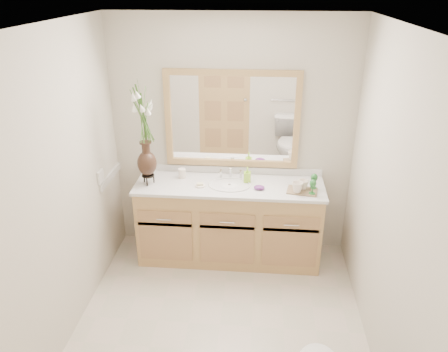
# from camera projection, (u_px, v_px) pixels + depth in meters

# --- Properties ---
(floor) EXTENTS (2.60, 2.60, 0.00)m
(floor) POSITION_uv_depth(u_px,v_px,m) (220.00, 325.00, 3.68)
(floor) COLOR beige
(floor) RESTS_ON ground
(ceiling) EXTENTS (2.40, 2.60, 0.02)m
(ceiling) POSITION_uv_depth(u_px,v_px,m) (218.00, 25.00, 2.68)
(ceiling) COLOR white
(ceiling) RESTS_ON wall_back
(wall_back) EXTENTS (2.40, 0.02, 2.40)m
(wall_back) POSITION_uv_depth(u_px,v_px,m) (232.00, 139.00, 4.36)
(wall_back) COLOR beige
(wall_back) RESTS_ON floor
(wall_front) EXTENTS (2.40, 0.02, 2.40)m
(wall_front) POSITION_uv_depth(u_px,v_px,m) (192.00, 328.00, 2.00)
(wall_front) COLOR beige
(wall_front) RESTS_ON floor
(wall_left) EXTENTS (0.02, 2.60, 2.40)m
(wall_left) POSITION_uv_depth(u_px,v_px,m) (60.00, 192.00, 3.27)
(wall_left) COLOR beige
(wall_left) RESTS_ON floor
(wall_right) EXTENTS (0.02, 2.60, 2.40)m
(wall_right) POSITION_uv_depth(u_px,v_px,m) (388.00, 205.00, 3.08)
(wall_right) COLOR beige
(wall_right) RESTS_ON floor
(vanity) EXTENTS (1.80, 0.55, 0.80)m
(vanity) POSITION_uv_depth(u_px,v_px,m) (229.00, 222.00, 4.43)
(vanity) COLOR tan
(vanity) RESTS_ON floor
(counter) EXTENTS (1.84, 0.57, 0.03)m
(counter) POSITION_uv_depth(u_px,v_px,m) (230.00, 186.00, 4.26)
(counter) COLOR silver
(counter) RESTS_ON vanity
(sink) EXTENTS (0.38, 0.34, 0.23)m
(sink) POSITION_uv_depth(u_px,v_px,m) (229.00, 190.00, 4.26)
(sink) COLOR white
(sink) RESTS_ON counter
(mirror) EXTENTS (1.32, 0.04, 0.97)m
(mirror) POSITION_uv_depth(u_px,v_px,m) (232.00, 120.00, 4.25)
(mirror) COLOR white
(mirror) RESTS_ON wall_back
(switch_plate) EXTENTS (0.02, 0.12, 0.12)m
(switch_plate) POSITION_uv_depth(u_px,v_px,m) (101.00, 176.00, 4.06)
(switch_plate) COLOR white
(switch_plate) RESTS_ON wall_left
(flower_vase) EXTENTS (0.22, 0.22, 0.90)m
(flower_vase) POSITION_uv_depth(u_px,v_px,m) (144.00, 124.00, 4.02)
(flower_vase) COLOR black
(flower_vase) RESTS_ON counter
(tumbler) EXTENTS (0.07, 0.07, 0.10)m
(tumbler) POSITION_uv_depth(u_px,v_px,m) (182.00, 173.00, 4.37)
(tumbler) COLOR white
(tumbler) RESTS_ON counter
(soap_dish) EXTENTS (0.10, 0.10, 0.03)m
(soap_dish) POSITION_uv_depth(u_px,v_px,m) (200.00, 185.00, 4.21)
(soap_dish) COLOR white
(soap_dish) RESTS_ON counter
(soap_bottle) EXTENTS (0.06, 0.06, 0.14)m
(soap_bottle) POSITION_uv_depth(u_px,v_px,m) (247.00, 175.00, 4.28)
(soap_bottle) COLOR #A0E335
(soap_bottle) RESTS_ON counter
(purple_dish) EXTENTS (0.12, 0.11, 0.04)m
(purple_dish) POSITION_uv_depth(u_px,v_px,m) (259.00, 187.00, 4.14)
(purple_dish) COLOR #652776
(purple_dish) RESTS_ON counter
(tray) EXTENTS (0.31, 0.23, 0.01)m
(tray) POSITION_uv_depth(u_px,v_px,m) (302.00, 191.00, 4.11)
(tray) COLOR brown
(tray) RESTS_ON counter
(mug_left) EXTENTS (0.14, 0.13, 0.10)m
(mug_left) POSITION_uv_depth(u_px,v_px,m) (297.00, 187.00, 4.05)
(mug_left) COLOR white
(mug_left) RESTS_ON tray
(mug_right) EXTENTS (0.13, 0.13, 0.10)m
(mug_right) POSITION_uv_depth(u_px,v_px,m) (303.00, 184.00, 4.11)
(mug_right) COLOR white
(mug_right) RESTS_ON tray
(goblet_front) EXTENTS (0.06, 0.06, 0.14)m
(goblet_front) POSITION_uv_depth(u_px,v_px,m) (313.00, 184.00, 4.00)
(goblet_front) COLOR #236B2B
(goblet_front) RESTS_ON tray
(goblet_back) EXTENTS (0.07, 0.07, 0.15)m
(goblet_back) POSITION_uv_depth(u_px,v_px,m) (314.00, 178.00, 4.11)
(goblet_back) COLOR #236B2B
(goblet_back) RESTS_ON tray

